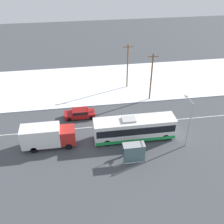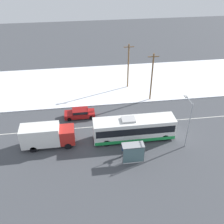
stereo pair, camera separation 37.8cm
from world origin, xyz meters
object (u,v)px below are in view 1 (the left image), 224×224
object	(u,v)px
streetlamp	(188,117)
utility_pole_snowlot	(128,66)
utility_pole_roadside	(151,77)
box_truck	(47,136)
bus_shelter	(134,151)
city_bus	(134,128)
sedan_car	(80,113)
pedestrian_at_stop	(125,149)

from	to	relation	value
streetlamp	utility_pole_snowlot	bearing A→B (deg)	104.55
utility_pole_roadside	box_truck	bearing A→B (deg)	-149.20
bus_shelter	utility_pole_roadside	bearing A→B (deg)	67.41
streetlamp	utility_pole_snowlot	world-z (taller)	utility_pole_snowlot
bus_shelter	utility_pole_snowlot	distance (m)	19.53
utility_pole_roadside	utility_pole_snowlot	size ratio (longest dim) A/B	1.01
city_bus	utility_pole_roadside	size ratio (longest dim) A/B	1.33
sedan_car	bus_shelter	world-z (taller)	bus_shelter
city_bus	streetlamp	bearing A→B (deg)	-18.45
utility_pole_snowlot	streetlamp	bearing A→B (deg)	-75.45
bus_shelter	utility_pole_roadside	world-z (taller)	utility_pole_roadside
sedan_car	pedestrian_at_stop	xyz separation A→B (m)	(5.17, -9.34, 0.29)
sedan_car	bus_shelter	distance (m)	12.13
city_bus	utility_pole_roadside	distance (m)	11.23
box_truck	sedan_car	bearing A→B (deg)	53.87
box_truck	sedan_car	world-z (taller)	box_truck
pedestrian_at_stop	utility_pole_snowlot	size ratio (longest dim) A/B	0.21
pedestrian_at_stop	bus_shelter	xyz separation A→B (m)	(0.87, -1.13, 0.61)
utility_pole_snowlot	bus_shelter	bearing A→B (deg)	-98.84
pedestrian_at_stop	streetlamp	bearing A→B (deg)	8.08
city_bus	utility_pole_snowlot	xyz separation A→B (m)	(1.95, 14.72, 2.65)
pedestrian_at_stop	utility_pole_roadside	bearing A→B (deg)	62.57
bus_shelter	sedan_car	bearing A→B (deg)	119.99
bus_shelter	streetlamp	xyz separation A→B (m)	(7.34, 2.30, 2.56)
bus_shelter	utility_pole_snowlot	world-z (taller)	utility_pole_snowlot
utility_pole_roadside	utility_pole_snowlot	bearing A→B (deg)	120.49
streetlamp	bus_shelter	bearing A→B (deg)	-162.61
bus_shelter	utility_pole_roadside	xyz separation A→B (m)	(5.90, 14.17, 2.62)
sedan_car	streetlamp	distance (m)	16.06
bus_shelter	utility_pole_snowlot	size ratio (longest dim) A/B	0.33
city_bus	utility_pole_snowlot	size ratio (longest dim) A/B	1.34
pedestrian_at_stop	utility_pole_snowlot	xyz separation A→B (m)	(3.85, 18.00, 3.20)
city_bus	pedestrian_at_stop	xyz separation A→B (m)	(-1.89, -3.27, -0.55)
streetlamp	box_truck	bearing A→B (deg)	173.23
box_truck	utility_pole_roadside	bearing A→B (deg)	30.80
box_truck	bus_shelter	distance (m)	11.36
streetlamp	utility_pole_roadside	world-z (taller)	utility_pole_roadside
box_truck	bus_shelter	size ratio (longest dim) A/B	2.55
sedan_car	utility_pole_roadside	world-z (taller)	utility_pole_roadside
city_bus	bus_shelter	world-z (taller)	city_bus
city_bus	pedestrian_at_stop	distance (m)	3.82
sedan_car	bus_shelter	size ratio (longest dim) A/B	1.71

